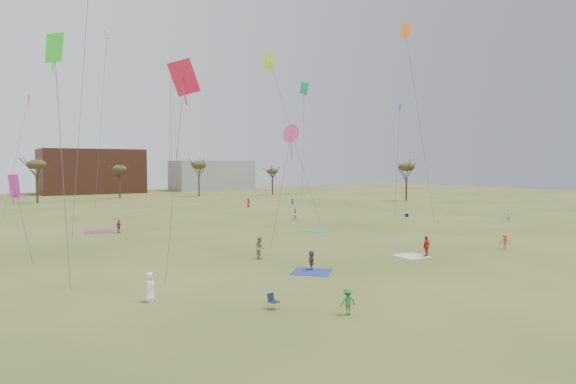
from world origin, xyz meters
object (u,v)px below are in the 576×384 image
flyer_near_left (150,287)px  camp_chair_left (274,305)px  camp_chair_right (406,218)px  spectator_fore_a (426,246)px  radio_tower (172,128)px  flyer_near_center (348,302)px

flyer_near_left → camp_chair_left: size_ratio=2.01×
flyer_near_left → camp_chair_right: flyer_near_left is taller
flyer_near_left → spectator_fore_a: 24.58m
radio_tower → flyer_near_center: bearing=-106.0°
spectator_fore_a → camp_chair_left: size_ratio=2.10×
camp_chair_right → radio_tower: bearing=150.3°
spectator_fore_a → camp_chair_right: bearing=-148.0°
spectator_fore_a → radio_tower: 124.25m
flyer_near_left → camp_chair_left: bearing=-98.3°
flyer_near_center → flyer_near_left: bearing=-36.2°
flyer_near_left → spectator_fore_a: spectator_fore_a is taller
camp_chair_left → radio_tower: 135.09m
flyer_near_left → camp_chair_right: size_ratio=2.01×
camp_chair_right → camp_chair_left: bearing=-83.4°
camp_chair_left → radio_tower: bearing=53.5°
camp_chair_left → radio_tower: size_ratio=0.02×
flyer_near_left → camp_chair_left: (5.26, -5.19, -0.61)m
camp_chair_right → radio_tower: 101.18m
flyer_near_left → flyer_near_center: bearing=-99.4°
flyer_near_center → camp_chair_right: (36.43, 31.19, -0.46)m
flyer_near_left → flyer_near_center: flyer_near_left is taller
flyer_near_left → radio_tower: bearing=15.8°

